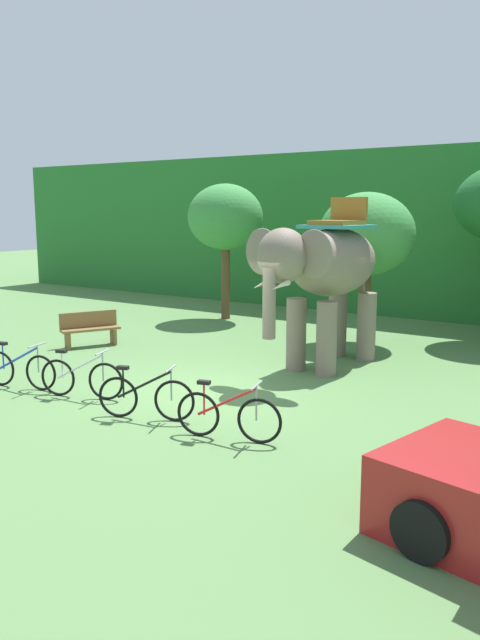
{
  "coord_description": "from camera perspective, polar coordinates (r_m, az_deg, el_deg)",
  "views": [
    {
      "loc": [
        7.37,
        -9.44,
        3.49
      ],
      "look_at": [
        0.29,
        1.0,
        1.3
      ],
      "focal_mm": 35.61,
      "sensor_mm": 36.0,
      "label": 1
    }
  ],
  "objects": [
    {
      "name": "tree_left",
      "position": [
        20.42,
        -1.33,
        9.15
      ],
      "size": [
        2.39,
        2.39,
        4.32
      ],
      "color": "brown",
      "rests_on": "ground"
    },
    {
      "name": "elephant",
      "position": [
        14.05,
        7.74,
        4.5
      ],
      "size": [
        2.09,
        4.2,
        3.78
      ],
      "color": "gray",
      "rests_on": "ground"
    },
    {
      "name": "bike_black",
      "position": [
        10.86,
        -8.47,
        -6.87
      ],
      "size": [
        1.61,
        0.75,
        0.92
      ],
      "color": "black",
      "rests_on": "ground"
    },
    {
      "name": "bike_blue",
      "position": [
        13.32,
        -19.18,
        -4.18
      ],
      "size": [
        1.68,
        0.58,
        0.92
      ],
      "color": "black",
      "rests_on": "ground"
    },
    {
      "name": "bike_red",
      "position": [
        9.82,
        -1.08,
        -8.58
      ],
      "size": [
        1.67,
        0.61,
        0.92
      ],
      "color": "black",
      "rests_on": "ground"
    },
    {
      "name": "ground_plane",
      "position": [
        12.48,
        -3.71,
        -6.42
      ],
      "size": [
        80.0,
        80.0,
        0.0
      ],
      "primitive_type": "plane",
      "color": "#567F47"
    },
    {
      "name": "tree_center_right",
      "position": [
        16.9,
        11.32,
        7.51
      ],
      "size": [
        2.47,
        2.47,
        3.95
      ],
      "color": "brown",
      "rests_on": "ground"
    },
    {
      "name": "bike_white",
      "position": [
        12.31,
        -14.07,
        -5.06
      ],
      "size": [
        1.64,
        0.69,
        0.92
      ],
      "color": "black",
      "rests_on": "ground"
    },
    {
      "name": "foliage_hedge",
      "position": [
        24.12,
        16.46,
        7.66
      ],
      "size": [
        36.0,
        6.0,
        5.48
      ],
      "primitive_type": "cube",
      "color": "#28702D",
      "rests_on": "ground"
    },
    {
      "name": "wooden_bench",
      "position": [
        16.91,
        -13.34,
        -0.68
      ],
      "size": [
        1.04,
        1.52,
        0.89
      ],
      "color": "brown",
      "rests_on": "ground"
    }
  ]
}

